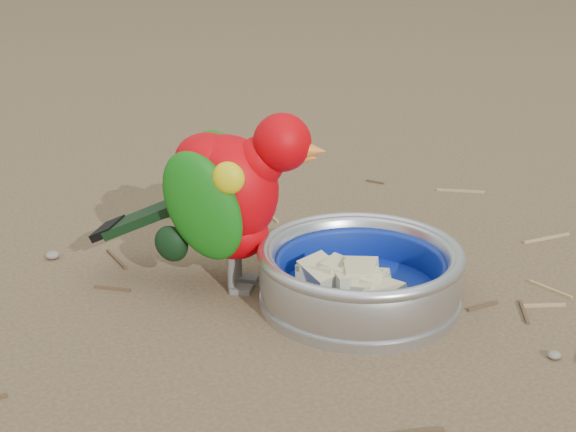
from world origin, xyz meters
name	(u,v)px	position (x,y,z in m)	size (l,w,h in m)	color
ground	(319,362)	(0.00, 0.00, 0.00)	(60.00, 60.00, 0.00)	brown
food_bowl	(359,296)	(0.08, 0.09, 0.01)	(0.20, 0.20, 0.02)	#B2B2BA
bowl_wall	(360,269)	(0.08, 0.09, 0.04)	(0.20, 0.20, 0.04)	#B2B2BA
fruit_wedges	(360,276)	(0.08, 0.09, 0.03)	(0.12, 0.12, 0.03)	#C6BE8D
lory_parrot	(229,205)	(-0.04, 0.17, 0.09)	(0.11, 0.23, 0.18)	#BA0007
ground_debris	(279,316)	(-0.01, 0.09, 0.00)	(0.90, 0.80, 0.01)	#977C4E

